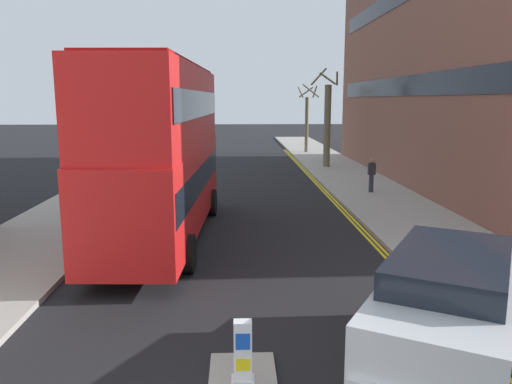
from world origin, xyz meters
TOP-DOWN VIEW (x-y plane):
  - sidewalk_right at (6.50, 16.00)m, footprint 4.00×80.00m
  - sidewalk_left at (-6.50, 16.00)m, footprint 4.00×80.00m
  - kerb_line_outer at (4.40, 14.00)m, footprint 0.10×56.00m
  - kerb_line_inner at (4.24, 14.00)m, footprint 0.10×56.00m
  - keep_left_bollard at (0.00, 3.37)m, footprint 0.36×0.28m
  - double_decker_bus_away at (-2.45, 12.43)m, footprint 3.15×10.90m
  - taxi_minivan at (3.25, 3.62)m, footprint 4.01×5.10m
  - pedestrian_far at (6.39, 19.78)m, footprint 0.34×0.22m
  - street_tree_near at (5.90, 29.24)m, footprint 1.87×1.86m
  - street_tree_mid at (5.87, 38.62)m, footprint 1.71×1.70m
  - townhouse_terrace_right at (13.50, 22.91)m, footprint 10.08×28.00m

SIDE VIEW (x-z plane):
  - kerb_line_outer at x=4.40m, z-range 0.00..0.01m
  - kerb_line_inner at x=4.24m, z-range 0.00..0.01m
  - sidewalk_right at x=6.50m, z-range 0.00..0.14m
  - sidewalk_left at x=-6.50m, z-range 0.00..0.14m
  - keep_left_bollard at x=0.00m, z-range 0.05..1.16m
  - pedestrian_far at x=6.39m, z-range 0.18..1.80m
  - taxi_minivan at x=3.25m, z-range 0.01..2.13m
  - street_tree_mid at x=5.87m, z-range 0.10..5.75m
  - street_tree_near at x=5.90m, z-range -0.24..6.22m
  - double_decker_bus_away at x=-2.45m, z-range 0.21..5.85m
  - townhouse_terrace_right at x=13.50m, z-range 0.00..13.71m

